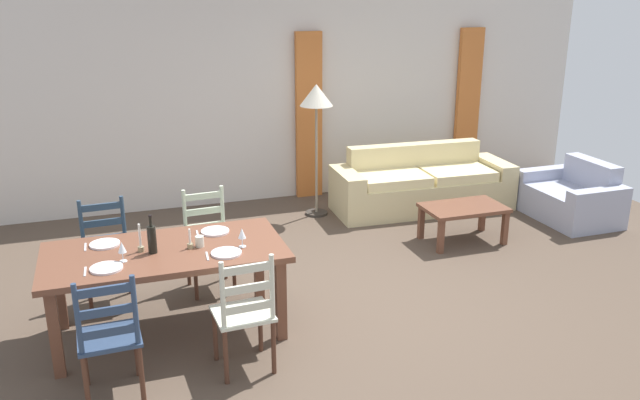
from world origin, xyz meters
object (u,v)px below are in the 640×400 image
at_px(dining_chair_far_right, 208,240).
at_px(wine_glass_near_left, 122,248).
at_px(wine_bottle, 152,239).
at_px(coffee_cup_primary, 200,241).
at_px(coffee_table, 463,212).
at_px(dining_chair_near_left, 109,337).
at_px(wine_glass_near_right, 242,234).
at_px(dining_table, 165,259).
at_px(dining_chair_near_right, 244,313).
at_px(couch, 420,186).
at_px(dining_chair_far_left, 107,253).
at_px(standing_lamp, 316,103).
at_px(armchair_upholstered, 573,199).

bearing_deg(dining_chair_far_right, wine_glass_near_left, -130.70).
height_order(wine_bottle, coffee_cup_primary, wine_bottle).
bearing_deg(coffee_table, dining_chair_far_right, -174.93).
relative_size(dining_chair_near_left, wine_glass_near_right, 5.96).
height_order(dining_table, wine_glass_near_left, wine_glass_near_left).
height_order(dining_chair_far_right, wine_glass_near_right, dining_chair_far_right).
relative_size(dining_table, coffee_table, 2.11).
relative_size(dining_chair_near_right, wine_glass_near_left, 5.96).
bearing_deg(dining_chair_far_right, couch, 26.29).
height_order(wine_glass_near_right, couch, wine_glass_near_right).
xyz_separation_m(dining_table, dining_chair_far_left, (-0.45, 0.75, -0.19)).
distance_m(wine_glass_near_right, standing_lamp, 3.02).
height_order(dining_chair_near_right, standing_lamp, standing_lamp).
height_order(dining_chair_far_right, couch, dining_chair_far_right).
distance_m(dining_chair_near_left, armchair_upholstered, 5.90).
distance_m(coffee_cup_primary, armchair_upholstered, 4.98).
distance_m(dining_table, wine_glass_near_left, 0.41).
bearing_deg(coffee_cup_primary, coffee_table, 18.94).
height_order(wine_bottle, couch, wine_bottle).
bearing_deg(dining_chair_far_left, dining_chair_near_right, -58.15).
height_order(wine_glass_near_left, coffee_table, wine_glass_near_left).
height_order(dining_chair_near_left, couch, dining_chair_near_left).
relative_size(dining_chair_far_right, coffee_table, 1.07).
bearing_deg(dining_chair_far_left, coffee_cup_primary, -46.80).
bearing_deg(standing_lamp, wine_glass_near_right, -120.01).
relative_size(dining_chair_far_right, standing_lamp, 0.59).
bearing_deg(dining_chair_near_right, wine_glass_near_left, 142.98).
bearing_deg(coffee_table, standing_lamp, 132.12).
bearing_deg(standing_lamp, coffee_cup_primary, -126.39).
relative_size(dining_table, wine_glass_near_right, 11.80).
xyz_separation_m(dining_table, couch, (3.44, 2.24, -0.37)).
height_order(armchair_upholstered, standing_lamp, standing_lamp).
height_order(wine_bottle, armchair_upholstered, wine_bottle).
relative_size(coffee_cup_primary, armchair_upholstered, 0.08).
bearing_deg(coffee_cup_primary, dining_table, 173.97).
distance_m(dining_chair_near_right, coffee_cup_primary, 0.81).
xyz_separation_m(dining_chair_near_right, couch, (2.96, 2.99, -0.19)).
bearing_deg(coffee_table, dining_chair_near_right, -148.37).
xyz_separation_m(dining_chair_near_left, wine_bottle, (0.38, 0.75, 0.39)).
bearing_deg(coffee_cup_primary, couch, 35.68).
xyz_separation_m(dining_chair_near_right, dining_chair_far_right, (-0.01, 1.52, 0.00)).
xyz_separation_m(wine_glass_near_left, coffee_cup_primary, (0.60, 0.11, -0.07)).
xyz_separation_m(dining_chair_far_right, wine_bottle, (-0.55, -0.81, 0.39)).
relative_size(coffee_cup_primary, coffee_table, 0.10).
distance_m(dining_chair_near_left, dining_chair_far_left, 1.53).
height_order(dining_chair_far_right, wine_glass_near_left, dining_chair_far_right).
height_order(dining_chair_near_right, couch, dining_chair_near_right).
height_order(dining_chair_near_left, wine_glass_near_right, dining_chair_near_left).
height_order(wine_glass_near_left, coffee_cup_primary, wine_glass_near_left).
bearing_deg(couch, wine_glass_near_left, -147.65).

